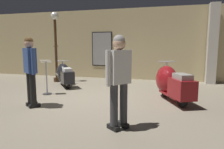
# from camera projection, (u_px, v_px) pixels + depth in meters

# --- Properties ---
(ground_plane) EXTENTS (60.00, 60.00, 0.00)m
(ground_plane) POSITION_uv_depth(u_px,v_px,m) (88.00, 98.00, 5.98)
(ground_plane) COLOR gray
(showroom_back_wall) EXTENTS (18.00, 0.63, 3.21)m
(showroom_back_wall) POSITION_uv_depth(u_px,v_px,m) (121.00, 44.00, 9.43)
(showroom_back_wall) COLOR #CCB784
(showroom_back_wall) RESTS_ON ground
(scooter_0) EXTENTS (1.34, 1.51, 0.96)m
(scooter_0) POSITION_uv_depth(u_px,v_px,m) (64.00, 74.00, 7.85)
(scooter_0) COLOR black
(scooter_0) RESTS_ON ground
(scooter_1) EXTENTS (1.18, 1.84, 1.09)m
(scooter_1) POSITION_uv_depth(u_px,v_px,m) (171.00, 83.00, 5.72)
(scooter_1) COLOR black
(scooter_1) RESTS_ON ground
(lamppost) EXTENTS (0.32, 0.32, 2.92)m
(lamppost) POSITION_uv_depth(u_px,v_px,m) (56.00, 41.00, 8.52)
(lamppost) COLOR #472D19
(lamppost) RESTS_ON ground
(visitor_0) EXTENTS (0.43, 0.48, 1.72)m
(visitor_0) POSITION_uv_depth(u_px,v_px,m) (119.00, 76.00, 3.63)
(visitor_0) COLOR black
(visitor_0) RESTS_ON ground
(visitor_1) EXTENTS (0.50, 0.43, 1.74)m
(visitor_1) POSITION_uv_depth(u_px,v_px,m) (30.00, 67.00, 5.00)
(visitor_1) COLOR black
(visitor_1) RESTS_ON ground
(info_stanchion) EXTENTS (0.38, 0.34, 1.10)m
(info_stanchion) POSITION_uv_depth(u_px,v_px,m) (47.00, 80.00, 6.39)
(info_stanchion) COLOR #333338
(info_stanchion) RESTS_ON ground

